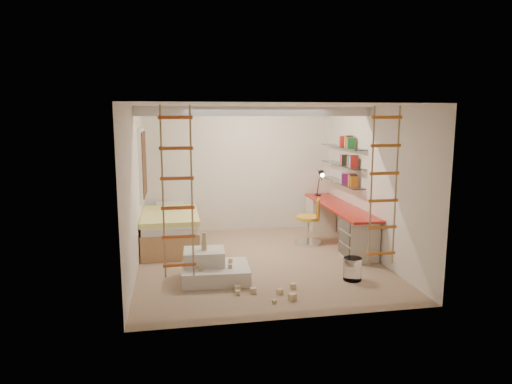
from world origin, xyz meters
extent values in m
plane|color=#998063|center=(0.00, 0.00, 0.00)|extent=(4.50, 4.50, 0.00)
cube|color=white|center=(0.00, 0.30, 2.52)|extent=(4.00, 0.18, 0.16)
cube|color=white|center=(-1.97, 1.50, 1.55)|extent=(0.06, 1.15, 1.35)
cube|color=#4C2D1E|center=(-1.93, 1.50, 1.55)|extent=(0.02, 1.00, 1.20)
cylinder|color=white|center=(1.22, -1.12, 0.17)|extent=(0.28, 0.28, 0.35)
cube|color=red|center=(1.72, 0.83, 0.73)|extent=(0.55, 2.80, 0.04)
cube|color=beige|center=(1.72, 1.93, 0.35)|extent=(0.52, 0.55, 0.71)
cube|color=beige|center=(1.72, -0.17, 0.35)|extent=(0.52, 0.55, 0.71)
cube|color=#4C4742|center=(1.45, -0.17, 0.61)|extent=(0.02, 0.50, 0.18)
cube|color=#4C4742|center=(1.45, -0.17, 0.39)|extent=(0.02, 0.50, 0.18)
cube|color=#4C4742|center=(1.45, -0.17, 0.17)|extent=(0.02, 0.50, 0.18)
cube|color=white|center=(1.87, 1.13, 1.15)|extent=(0.25, 1.80, 0.01)
cube|color=white|center=(1.87, 1.13, 1.50)|extent=(0.25, 1.80, 0.01)
cube|color=white|center=(1.87, 1.13, 1.85)|extent=(0.25, 1.80, 0.01)
cube|color=#AD7F51|center=(-1.48, 1.23, 0.23)|extent=(1.00, 2.00, 0.45)
cube|color=white|center=(-1.48, 1.23, 0.51)|extent=(0.95, 1.95, 0.12)
cube|color=#F5FC35|center=(-1.48, 1.08, 0.62)|extent=(1.02, 1.60, 0.10)
cube|color=white|center=(-1.48, 2.03, 0.63)|extent=(0.55, 0.35, 0.12)
cylinder|color=black|center=(1.67, 1.98, 0.76)|extent=(0.14, 0.14, 0.02)
cylinder|color=black|center=(1.67, 1.98, 0.95)|extent=(0.02, 0.15, 0.36)
cylinder|color=black|center=(1.67, 1.88, 1.20)|extent=(0.02, 0.27, 0.20)
cone|color=black|center=(1.67, 1.76, 1.25)|extent=(0.12, 0.14, 0.15)
cylinder|color=#FFEABF|center=(1.67, 1.72, 1.22)|extent=(0.08, 0.04, 0.08)
cylinder|color=gold|center=(1.12, 0.90, 0.51)|extent=(0.60, 0.60, 0.07)
cube|color=#C48425|center=(1.30, 0.83, 0.72)|extent=(0.17, 0.34, 0.33)
cylinder|color=silver|center=(1.12, 0.90, 0.28)|extent=(0.07, 0.07, 0.46)
cylinder|color=silver|center=(1.12, 0.90, 0.03)|extent=(0.69, 0.69, 0.05)
cube|color=silver|center=(-0.81, -0.75, 0.11)|extent=(1.04, 0.83, 0.22)
cube|color=silver|center=(-0.97, -0.63, 0.33)|extent=(0.64, 0.53, 0.22)
cube|color=#CCB284|center=(-0.97, -0.63, 0.48)|extent=(0.08, 0.08, 0.08)
cube|color=#CCB284|center=(-0.97, -0.63, 0.56)|extent=(0.07, 0.07, 0.07)
cube|color=#CCB284|center=(-0.97, -0.63, 0.65)|extent=(0.06, 0.06, 0.12)
cube|color=#CCB284|center=(-0.61, -0.89, 0.25)|extent=(0.06, 0.06, 0.06)
cube|color=#CCB284|center=(-0.57, -0.63, 0.25)|extent=(0.06, 0.06, 0.06)
cube|color=#CCB284|center=(-1.05, -0.92, 0.25)|extent=(0.06, 0.06, 0.06)
cube|color=#CCB284|center=(0.01, -1.46, 0.04)|extent=(0.07, 0.07, 0.07)
cube|color=#CCB284|center=(0.13, -1.69, 0.04)|extent=(0.07, 0.07, 0.07)
cube|color=#CCB284|center=(-0.56, -1.39, 0.04)|extent=(0.07, 0.07, 0.07)
cube|color=#CCB284|center=(-0.13, -1.76, 0.04)|extent=(0.07, 0.07, 0.07)
cube|color=#CCB284|center=(-0.34, -1.36, 0.04)|extent=(0.07, 0.07, 0.07)
cube|color=#CCB284|center=(0.25, -1.29, 0.04)|extent=(0.07, 0.07, 0.07)
cube|color=#CCB284|center=(-0.55, -1.24, 0.04)|extent=(0.07, 0.07, 0.07)
cube|color=orange|center=(1.87, 1.13, 1.27)|extent=(0.14, 0.46, 0.22)
cube|color=#262626|center=(1.87, 1.13, 1.62)|extent=(0.14, 0.70, 0.22)
cube|color=yellow|center=(1.87, 1.13, 1.97)|extent=(0.14, 0.58, 0.22)
camera|label=1|loc=(-1.39, -7.32, 2.45)|focal=32.00mm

